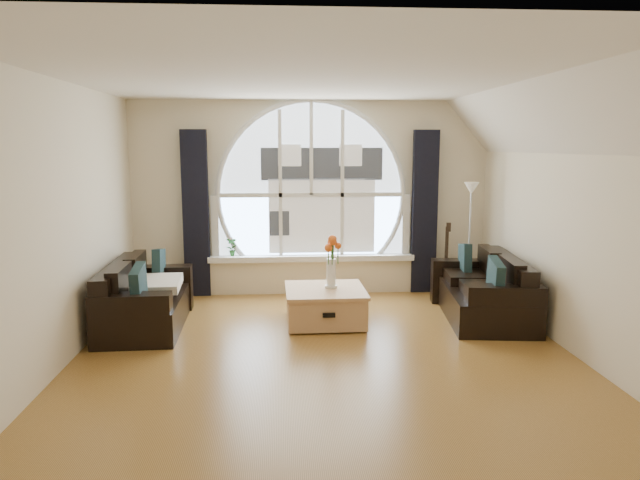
{
  "coord_description": "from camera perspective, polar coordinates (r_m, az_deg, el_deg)",
  "views": [
    {
      "loc": [
        -0.43,
        -5.48,
        2.09
      ],
      "look_at": [
        0.0,
        0.9,
        1.05
      ],
      "focal_mm": 32.83,
      "sensor_mm": 36.0,
      "label": 1
    }
  ],
  "objects": [
    {
      "name": "ground",
      "position": [
        5.88,
        0.61,
        -11.59
      ],
      "size": [
        5.0,
        5.5,
        0.01
      ],
      "primitive_type": "cube",
      "color": "brown",
      "rests_on": "ground"
    },
    {
      "name": "ceiling",
      "position": [
        5.53,
        0.65,
        15.58
      ],
      "size": [
        5.0,
        5.5,
        0.01
      ],
      "primitive_type": "cube",
      "color": "silver",
      "rests_on": "ground"
    },
    {
      "name": "wall_back",
      "position": [
        8.27,
        -0.87,
        4.11
      ],
      "size": [
        5.0,
        0.01,
        2.7
      ],
      "primitive_type": "cube",
      "color": "beige",
      "rests_on": "ground"
    },
    {
      "name": "wall_front",
      "position": [
        2.86,
        4.98,
        -5.79
      ],
      "size": [
        5.0,
        0.01,
        2.7
      ],
      "primitive_type": "cube",
      "color": "beige",
      "rests_on": "ground"
    },
    {
      "name": "wall_left",
      "position": [
        5.9,
        -24.36,
        1.21
      ],
      "size": [
        0.01,
        5.5,
        2.7
      ],
      "primitive_type": "cube",
      "color": "beige",
      "rests_on": "ground"
    },
    {
      "name": "wall_right",
      "position": [
        6.26,
        24.12,
        1.64
      ],
      "size": [
        0.01,
        5.5,
        2.7
      ],
      "primitive_type": "cube",
      "color": "beige",
      "rests_on": "ground"
    },
    {
      "name": "attic_slope",
      "position": [
        6.08,
        22.2,
        11.02
      ],
      "size": [
        0.92,
        5.5,
        0.72
      ],
      "primitive_type": "cube",
      "color": "silver",
      "rests_on": "ground"
    },
    {
      "name": "arched_window",
      "position": [
        8.22,
        -0.86,
        6.0
      ],
      "size": [
        2.6,
        0.06,
        2.15
      ],
      "primitive_type": "cube",
      "color": "silver",
      "rests_on": "wall_back"
    },
    {
      "name": "window_sill",
      "position": [
        8.29,
        -0.82,
        -1.75
      ],
      "size": [
        2.9,
        0.22,
        0.08
      ],
      "primitive_type": "cube",
      "color": "white",
      "rests_on": "wall_back"
    },
    {
      "name": "window_frame",
      "position": [
        8.19,
        -0.85,
        5.99
      ],
      "size": [
        2.76,
        0.08,
        2.15
      ],
      "primitive_type": "cube",
      "color": "white",
      "rests_on": "wall_back"
    },
    {
      "name": "neighbor_house",
      "position": [
        8.22,
        0.19,
        5.13
      ],
      "size": [
        1.7,
        0.02,
        1.5
      ],
      "primitive_type": "cube",
      "color": "silver",
      "rests_on": "wall_back"
    },
    {
      "name": "curtain_left",
      "position": [
        8.24,
        -12.01,
        2.49
      ],
      "size": [
        0.35,
        0.12,
        2.3
      ],
      "primitive_type": "cube",
      "color": "black",
      "rests_on": "ground"
    },
    {
      "name": "curtain_right",
      "position": [
        8.41,
        10.14,
        2.68
      ],
      "size": [
        0.35,
        0.12,
        2.3
      ],
      "primitive_type": "cube",
      "color": "black",
      "rests_on": "ground"
    },
    {
      "name": "sofa_left",
      "position": [
        7.07,
        -16.6,
        -4.98
      ],
      "size": [
        0.89,
        1.69,
        0.74
      ],
      "primitive_type": "cube",
      "rotation": [
        0.0,
        0.0,
        0.03
      ],
      "color": "black",
      "rests_on": "ground"
    },
    {
      "name": "sofa_right",
      "position": [
        7.37,
        15.54,
        -4.35
      ],
      "size": [
        1.04,
        1.78,
        0.75
      ],
      "primitive_type": "cube",
      "rotation": [
        0.0,
        0.0,
        -0.12
      ],
      "color": "black",
      "rests_on": "ground"
    },
    {
      "name": "coffee_chest",
      "position": [
        6.96,
        0.51,
        -6.27
      ],
      "size": [
        0.94,
        0.94,
        0.46
      ],
      "primitive_type": "cube",
      "rotation": [
        0.0,
        0.0,
        0.01
      ],
      "color": "tan",
      "rests_on": "ground"
    },
    {
      "name": "throw_blanket",
      "position": [
        7.05,
        -15.68,
        -4.15
      ],
      "size": [
        0.57,
        0.57,
        0.1
      ],
      "primitive_type": "cube",
      "rotation": [
        0.0,
        0.0,
        0.04
      ],
      "color": "silver",
      "rests_on": "sofa_left"
    },
    {
      "name": "vase_flowers",
      "position": [
        6.89,
        1.1,
        -1.5
      ],
      "size": [
        0.24,
        0.24,
        0.7
      ],
      "primitive_type": "cube",
      "color": "white",
      "rests_on": "coffee_chest"
    },
    {
      "name": "floor_lamp",
      "position": [
        8.18,
        14.35,
        -0.13
      ],
      "size": [
        0.24,
        0.24,
        1.6
      ],
      "primitive_type": "cube",
      "color": "#B2B2B2",
      "rests_on": "ground"
    },
    {
      "name": "guitar",
      "position": [
        8.22,
        12.1,
        -1.91
      ],
      "size": [
        0.42,
        0.34,
        1.06
      ],
      "primitive_type": "cube",
      "rotation": [
        0.0,
        0.0,
        -0.31
      ],
      "color": "#915A25",
      "rests_on": "ground"
    },
    {
      "name": "potted_plant",
      "position": [
        8.28,
        -8.6,
        -0.62
      ],
      "size": [
        0.17,
        0.14,
        0.28
      ],
      "primitive_type": "imported",
      "rotation": [
        0.0,
        0.0,
        0.29
      ],
      "color": "#1E6023",
      "rests_on": "window_sill"
    }
  ]
}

